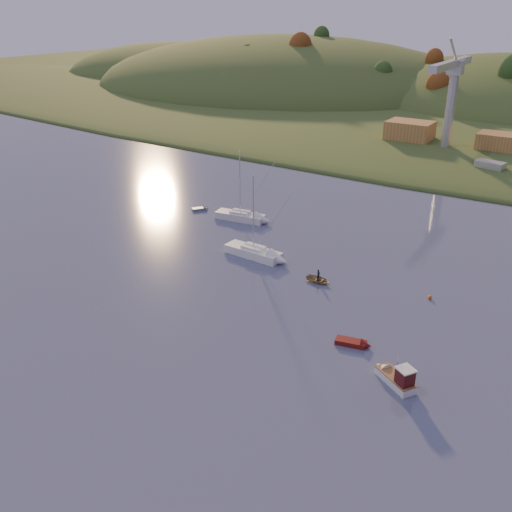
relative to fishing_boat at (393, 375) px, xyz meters
The scene contains 18 objects.
shore_slope 139.03m from the fishing_boat, 99.71° to the left, with size 640.00×150.00×7.00m, color #354D1E.
hill_left_far 261.99m from the fishing_boat, 134.44° to the left, with size 120.00×100.00×32.00m, color #354D1E.
hill_left 206.08m from the fishing_boat, 123.40° to the left, with size 170.00×140.00×44.00m, color #354D1E.
hillside_trees 158.78m from the fishing_boat, 98.49° to the left, with size 280.00×50.00×32.00m, color #244719, non-canonical shape.
wharf 95.83m from the fishing_boat, 101.10° to the left, with size 42.00×16.00×2.40m, color slate.
shed_west 100.19m from the fishing_boat, 108.31° to the left, with size 11.00×8.00×4.80m, color olive.
shed_east 96.67m from the fishing_boat, 96.21° to the left, with size 9.00×7.00×4.00m, color olive.
dock_crane 94.38m from the fishing_boat, 103.34° to the left, with size 3.20×28.00×20.30m.
fishing_boat is the anchor object (origin of this frame).
sailboat_near 48.78m from the fishing_boat, 142.38° to the left, with size 8.99×3.78×12.09m.
sailboat_far 33.57m from the fishing_boat, 147.48° to the left, with size 9.09×3.17×12.42m.
canoe 22.64m from the fishing_boat, 136.22° to the left, with size 2.49×3.48×0.72m, color #9B8755.
paddler 22.64m from the fishing_boat, 136.22° to the left, with size 0.57×0.37×1.57m, color black.
red_tender 6.90m from the fishing_boat, 143.73° to the left, with size 4.15×2.15×1.35m.
grey_dinghy 56.24m from the fishing_boat, 147.34° to the left, with size 2.73×3.10×1.13m.
work_vessel 80.48m from the fishing_boat, 96.03° to the left, with size 14.50×7.52×3.55m.
buoy_1 19.23m from the fishing_boat, 96.60° to the left, with size 0.50×0.50×0.50m, color #E1560B.
buoy_2 49.78m from the fishing_boat, 138.34° to the left, with size 0.50×0.50×0.50m, color #E1560B.
Camera 1 is at (37.25, -18.63, 34.61)m, focal length 40.00 mm.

